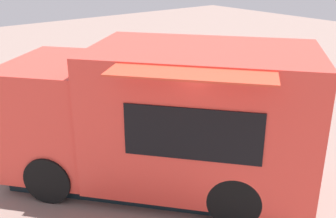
# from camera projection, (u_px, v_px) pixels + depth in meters

# --- Properties ---
(ground_plane) EXTENTS (40.00, 40.00, 0.00)m
(ground_plane) POSITION_uv_depth(u_px,v_px,m) (196.00, 175.00, 7.82)
(ground_plane) COLOR gray
(food_truck) EXTENTS (5.57, 5.16, 2.61)m
(food_truck) POSITION_uv_depth(u_px,v_px,m) (162.00, 120.00, 7.16)
(food_truck) COLOR #EA4135
(food_truck) RESTS_ON ground_plane
(person_customer) EXTENTS (0.77, 0.57, 0.90)m
(person_customer) POSITION_uv_depth(u_px,v_px,m) (88.00, 97.00, 11.05)
(person_customer) COLOR black
(person_customer) RESTS_ON ground_plane
(planter_flowering_far) EXTENTS (0.64, 0.64, 0.79)m
(planter_flowering_far) POSITION_uv_depth(u_px,v_px,m) (132.00, 90.00, 11.48)
(planter_flowering_far) COLOR #534C4F
(planter_flowering_far) RESTS_ON ground_plane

